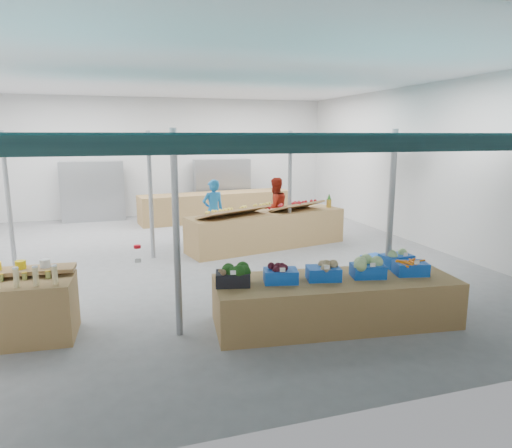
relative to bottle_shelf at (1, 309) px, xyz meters
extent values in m
plane|color=slate|center=(3.44, 3.46, -0.47)|extent=(13.00, 13.00, 0.00)
plane|color=silver|center=(3.44, 3.46, 3.73)|extent=(13.00, 13.00, 0.00)
plane|color=silver|center=(3.44, 9.96, 1.63)|extent=(12.00, 0.00, 12.00)
plane|color=silver|center=(9.44, 3.46, 1.63)|extent=(0.00, 13.00, 13.00)
cylinder|color=gray|center=(-0.56, 3.96, 1.03)|extent=(0.10, 0.10, 3.00)
cylinder|color=gray|center=(2.44, -0.54, 1.03)|extent=(0.10, 0.10, 3.00)
cylinder|color=gray|center=(2.44, 3.96, 1.03)|extent=(0.10, 0.10, 3.00)
cylinder|color=gray|center=(5.94, -0.54, 1.03)|extent=(0.10, 0.10, 3.00)
cylinder|color=gray|center=(5.94, 3.96, 1.03)|extent=(0.10, 0.10, 3.00)
cylinder|color=gray|center=(8.94, 3.96, 1.03)|extent=(0.10, 0.10, 3.00)
cylinder|color=gray|center=(4.19, -0.54, 2.38)|extent=(10.00, 0.06, 0.06)
cylinder|color=gray|center=(4.19, 3.96, 2.38)|extent=(10.00, 0.06, 0.06)
cube|color=black|center=(4.19, -1.19, 2.31)|extent=(9.50, 1.28, 0.30)
cube|color=black|center=(4.19, 0.11, 2.31)|extent=(9.50, 1.28, 0.30)
cube|color=black|center=(4.19, 3.31, 2.31)|extent=(9.50, 1.28, 0.30)
cube|color=black|center=(4.19, 4.61, 2.31)|extent=(9.50, 1.28, 0.30)
cube|color=#B23F33|center=(0.94, 9.46, 0.53)|extent=(2.00, 0.50, 2.00)
cube|color=#B23F33|center=(5.44, 9.46, 0.53)|extent=(2.00, 0.50, 2.00)
cube|color=olive|center=(0.00, -0.04, -0.03)|extent=(2.03, 1.00, 0.88)
cube|color=#997247|center=(0.01, 0.24, 0.48)|extent=(2.00, 0.50, 0.06)
cube|color=olive|center=(4.82, -0.86, -0.11)|extent=(3.84, 1.66, 0.72)
cube|color=olive|center=(5.39, 4.12, -0.01)|extent=(4.40, 1.94, 0.92)
cube|color=olive|center=(4.97, 8.33, 0.00)|extent=(5.35, 1.68, 0.95)
cube|color=#114CB8|center=(6.48, 0.75, -0.20)|extent=(0.53, 0.43, 0.55)
imported|color=#1D74BD|center=(4.19, 5.22, 0.38)|extent=(0.70, 0.54, 1.71)
imported|color=#9D2113|center=(5.99, 5.22, 0.38)|extent=(0.96, 0.82, 1.71)
cube|color=black|center=(3.22, -0.67, 0.35)|extent=(0.57, 0.46, 0.20)
cube|color=white|center=(3.17, -0.89, 0.51)|extent=(0.08, 0.03, 0.06)
cube|color=#114CB8|center=(3.94, -0.76, 0.35)|extent=(0.57, 0.46, 0.20)
cube|color=white|center=(3.89, -0.97, 0.51)|extent=(0.08, 0.03, 0.06)
cube|color=#114CB8|center=(4.61, -0.83, 0.35)|extent=(0.57, 0.46, 0.20)
cube|color=white|center=(4.56, -1.05, 0.51)|extent=(0.08, 0.03, 0.06)
cube|color=#114CB8|center=(5.33, -0.92, 0.35)|extent=(0.57, 0.46, 0.20)
cube|color=white|center=(5.28, -1.13, 0.51)|extent=(0.08, 0.03, 0.06)
cube|color=#114CB8|center=(6.05, -1.00, 0.35)|extent=(0.57, 0.46, 0.20)
cube|color=white|center=(6.00, -1.22, 0.51)|extent=(0.08, 0.03, 0.06)
sphere|color=brown|center=(3.05, -0.78, 0.49)|extent=(0.09, 0.09, 0.09)
sphere|color=brown|center=(3.00, -0.80, 0.53)|extent=(0.06, 0.06, 0.06)
cylinder|color=red|center=(1.94, 0.61, 0.63)|extent=(0.12, 0.12, 0.05)
cube|color=white|center=(1.94, 0.55, 0.41)|extent=(0.10, 0.01, 0.07)
cube|color=#997247|center=(4.42, 3.79, 0.56)|extent=(2.01, 1.43, 0.26)
cube|color=#997247|center=(6.26, 4.21, 0.56)|extent=(1.65, 1.26, 0.26)
cylinder|color=#8C6019|center=(7.30, 4.45, 0.55)|extent=(0.14, 0.14, 0.22)
cone|color=#26661E|center=(7.30, 4.45, 0.74)|extent=(0.12, 0.12, 0.18)
cube|color=#114CB8|center=(6.10, -0.54, 0.35)|extent=(0.53, 0.39, 0.20)
cube|color=white|center=(6.12, -0.76, 0.51)|extent=(0.08, 0.02, 0.06)
camera|label=1|loc=(1.63, -6.91, 2.43)|focal=32.00mm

